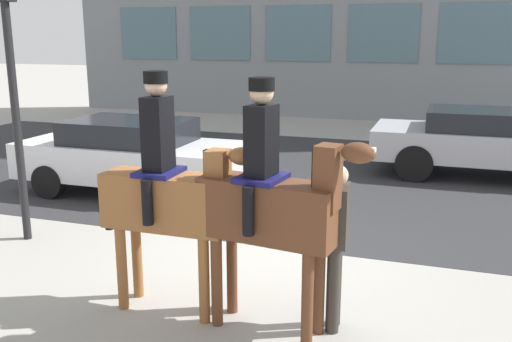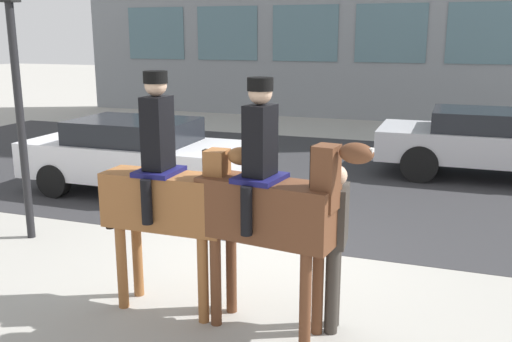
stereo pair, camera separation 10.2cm
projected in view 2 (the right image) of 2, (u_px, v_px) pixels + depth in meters
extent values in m
plane|color=#9E9B93|center=(262.00, 260.00, 7.37)|extent=(80.00, 80.00, 0.00)
cube|color=#2D2D30|center=(337.00, 176.00, 11.72)|extent=(22.79, 8.50, 0.01)
cube|color=slate|center=(156.00, 33.00, 21.25)|extent=(2.29, 0.02, 1.88)
cube|color=slate|center=(227.00, 33.00, 20.32)|extent=(2.29, 0.02, 1.88)
cube|color=slate|center=(305.00, 33.00, 19.38)|extent=(2.29, 0.02, 1.88)
cube|color=slate|center=(391.00, 33.00, 18.45)|extent=(2.29, 0.02, 1.88)
cube|color=slate|center=(485.00, 33.00, 17.52)|extent=(2.29, 0.02, 1.88)
cube|color=brown|center=(166.00, 201.00, 5.83)|extent=(1.31, 0.45, 0.57)
cylinder|color=brown|center=(215.00, 268.00, 5.98)|extent=(0.11, 0.11, 0.91)
cylinder|color=brown|center=(203.00, 280.00, 5.70)|extent=(0.11, 0.11, 0.91)
cylinder|color=brown|center=(137.00, 257.00, 6.29)|extent=(0.11, 0.11, 0.91)
cylinder|color=brown|center=(122.00, 267.00, 6.01)|extent=(0.11, 0.11, 0.91)
cube|color=brown|center=(217.00, 174.00, 5.56)|extent=(0.20, 0.24, 0.49)
cube|color=black|center=(206.00, 171.00, 5.59)|extent=(0.04, 0.08, 0.44)
ellipsoid|color=brown|center=(242.00, 156.00, 5.43)|extent=(0.29, 0.20, 0.17)
cube|color=silver|center=(250.00, 155.00, 5.39)|extent=(0.10, 0.05, 0.07)
cylinder|color=black|center=(109.00, 204.00, 6.08)|extent=(0.09, 0.09, 0.55)
cube|color=#14144C|center=(159.00, 171.00, 5.78)|extent=(0.39, 0.48, 0.05)
cube|color=black|center=(158.00, 133.00, 5.68)|extent=(0.22, 0.32, 0.73)
sphere|color=#D1A889|center=(156.00, 85.00, 5.57)|extent=(0.22, 0.22, 0.22)
cylinder|color=black|center=(155.00, 77.00, 5.55)|extent=(0.24, 0.24, 0.12)
cylinder|color=black|center=(173.00, 188.00, 6.08)|extent=(0.11, 0.11, 0.45)
cylinder|color=black|center=(147.00, 202.00, 5.59)|extent=(0.11, 0.11, 0.45)
cube|color=#59331E|center=(266.00, 210.00, 5.38)|extent=(1.38, 0.62, 0.57)
cylinder|color=#59331E|center=(318.00, 288.00, 5.48)|extent=(0.11, 0.11, 0.94)
cylinder|color=#59331E|center=(305.00, 301.00, 5.21)|extent=(0.11, 0.11, 0.94)
cylinder|color=#59331E|center=(231.00, 270.00, 5.91)|extent=(0.11, 0.11, 0.94)
cylinder|color=#59331E|center=(216.00, 281.00, 5.64)|extent=(0.11, 0.11, 0.94)
cube|color=#59331E|center=(326.00, 178.00, 5.03)|extent=(0.23, 0.27, 0.59)
cube|color=black|center=(313.00, 174.00, 5.08)|extent=(0.05, 0.08, 0.53)
ellipsoid|color=#59331E|center=(356.00, 153.00, 4.85)|extent=(0.33, 0.24, 0.18)
cube|color=silver|center=(367.00, 152.00, 4.80)|extent=(0.12, 0.07, 0.07)
cylinder|color=black|center=(203.00, 210.00, 5.73)|extent=(0.09, 0.09, 0.55)
cube|color=#14144C|center=(260.00, 178.00, 5.34)|extent=(0.46, 0.53, 0.05)
cube|color=black|center=(260.00, 140.00, 5.26)|extent=(0.26, 0.35, 0.66)
sphere|color=#D1A889|center=(260.00, 93.00, 5.15)|extent=(0.22, 0.22, 0.22)
cylinder|color=black|center=(260.00, 84.00, 5.14)|extent=(0.24, 0.24, 0.12)
cylinder|color=black|center=(273.00, 196.00, 5.63)|extent=(0.11, 0.11, 0.46)
cylinder|color=black|center=(246.00, 211.00, 5.17)|extent=(0.11, 0.11, 0.46)
cylinder|color=#332D28|center=(332.00, 290.00, 5.49)|extent=(0.13, 0.13, 0.89)
cylinder|color=#332D28|center=(334.00, 283.00, 5.64)|extent=(0.13, 0.13, 0.89)
cube|color=#332D28|center=(335.00, 215.00, 5.40)|extent=(0.25, 0.42, 0.57)
sphere|color=#D1A889|center=(337.00, 176.00, 5.31)|extent=(0.20, 0.20, 0.20)
cube|color=#332D28|center=(304.00, 202.00, 5.26)|extent=(0.56, 0.13, 0.09)
cone|color=orange|center=(267.00, 200.00, 5.35)|extent=(0.18, 0.06, 0.04)
cube|color=silver|center=(140.00, 160.00, 10.39)|extent=(4.25, 1.71, 0.64)
cube|color=black|center=(134.00, 131.00, 10.30)|extent=(2.13, 1.50, 0.41)
cylinder|color=black|center=(187.00, 194.00, 9.32)|extent=(0.60, 0.20, 0.60)
cylinder|color=black|center=(224.00, 173.00, 10.76)|extent=(0.60, 0.20, 0.60)
cylinder|color=black|center=(54.00, 181.00, 10.18)|extent=(0.60, 0.20, 0.60)
cylinder|color=black|center=(105.00, 162.00, 11.61)|extent=(0.60, 0.20, 0.60)
cube|color=#B7B7BC|center=(498.00, 146.00, 11.43)|extent=(4.68, 1.86, 0.60)
cube|color=black|center=(494.00, 121.00, 11.35)|extent=(2.34, 1.64, 0.40)
cylinder|color=black|center=(419.00, 164.00, 11.19)|extent=(0.73, 0.22, 0.73)
cylinder|color=black|center=(425.00, 148.00, 12.76)|extent=(0.73, 0.22, 0.73)
cylinder|color=black|center=(21.00, 125.00, 7.84)|extent=(0.11, 0.11, 3.26)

